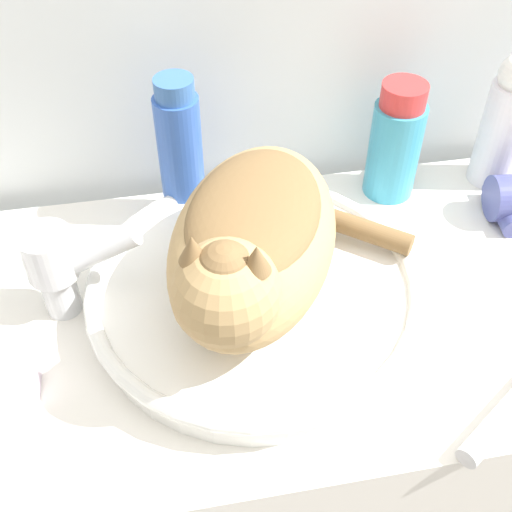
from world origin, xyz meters
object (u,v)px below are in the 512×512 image
object	(u,v)px
soap_bar	(8,387)
cat	(252,240)
lotion_bottle_white	(505,121)
faucet	(59,265)
shampoo_bottle_tall	(181,154)
cream_tube	(511,407)
mouthwash_bottle	(395,143)

from	to	relation	value
soap_bar	cat	bearing A→B (deg)	12.40
lotion_bottle_white	faucet	bearing A→B (deg)	-166.08
faucet	shampoo_bottle_tall	distance (m)	0.23
cream_tube	soap_bar	distance (m)	0.56
faucet	shampoo_bottle_tall	bearing A→B (deg)	54.03
faucet	mouthwash_bottle	bearing A→B (deg)	28.30
faucet	soap_bar	bearing A→B (deg)	-109.41
faucet	shampoo_bottle_tall	xyz separation A→B (m)	(0.16, 0.16, 0.03)
cat	lotion_bottle_white	world-z (taller)	cat
mouthwash_bottle	soap_bar	bearing A→B (deg)	-152.84
cream_tube	mouthwash_bottle	bearing A→B (deg)	90.74
shampoo_bottle_tall	soap_bar	distance (m)	0.37
cat	mouthwash_bottle	world-z (taller)	cat
shampoo_bottle_tall	soap_bar	xyz separation A→B (m)	(-0.23, -0.28, -0.09)
lotion_bottle_white	cream_tube	bearing A→B (deg)	-111.84
cat	faucet	world-z (taller)	cat
lotion_bottle_white	shampoo_bottle_tall	distance (m)	0.48
faucet	mouthwash_bottle	size ratio (longest dim) A/B	0.80
shampoo_bottle_tall	mouthwash_bottle	bearing A→B (deg)	0.00
mouthwash_bottle	soap_bar	xyz separation A→B (m)	(-0.54, -0.28, -0.07)
cat	soap_bar	bearing A→B (deg)	-55.31
faucet	shampoo_bottle_tall	size ratio (longest dim) A/B	0.66
cream_tube	soap_bar	bearing A→B (deg)	167.07
cat	soap_bar	size ratio (longest dim) A/B	5.44
shampoo_bottle_tall	cat	bearing A→B (deg)	-73.79
soap_bar	faucet	bearing A→B (deg)	60.80
lotion_bottle_white	cream_tube	world-z (taller)	lotion_bottle_white
faucet	lotion_bottle_white	bearing A→B (deg)	23.71
lotion_bottle_white	shampoo_bottle_tall	xyz separation A→B (m)	(-0.48, 0.00, 0.00)
lotion_bottle_white	soap_bar	xyz separation A→B (m)	(-0.70, -0.28, -0.09)
soap_bar	cream_tube	bearing A→B (deg)	-12.93
cat	cream_tube	world-z (taller)	cat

